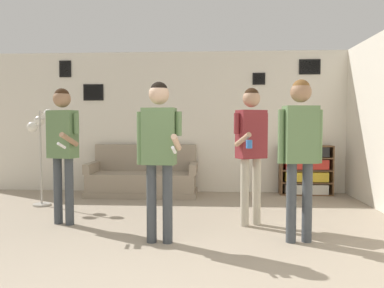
{
  "coord_description": "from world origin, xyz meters",
  "views": [
    {
      "loc": [
        0.53,
        -2.47,
        1.31
      ],
      "look_at": [
        0.25,
        2.37,
        1.05
      ],
      "focal_mm": 35.0,
      "sensor_mm": 36.0,
      "label": 1
    }
  ],
  "objects_px": {
    "person_player_foreground_left": "(63,140)",
    "person_player_foreground_center": "(159,143)",
    "bookshelf": "(306,170)",
    "floor_lamp": "(40,135)",
    "person_watcher_holding_cup": "(251,140)",
    "person_spectator_near_bookshelf": "(300,142)",
    "couch": "(143,179)"
  },
  "relations": [
    {
      "from": "floor_lamp",
      "to": "person_player_foreground_center",
      "type": "xyz_separation_m",
      "value": [
        2.17,
        -1.77,
        -0.03
      ]
    },
    {
      "from": "person_player_foreground_left",
      "to": "person_player_foreground_center",
      "type": "bearing_deg",
      "value": -26.93
    },
    {
      "from": "person_player_foreground_left",
      "to": "person_spectator_near_bookshelf",
      "type": "bearing_deg",
      "value": -11.32
    },
    {
      "from": "bookshelf",
      "to": "person_player_foreground_center",
      "type": "distance_m",
      "value": 3.82
    },
    {
      "from": "person_watcher_holding_cup",
      "to": "person_spectator_near_bookshelf",
      "type": "height_order",
      "value": "person_spectator_near_bookshelf"
    },
    {
      "from": "person_player_foreground_left",
      "to": "person_player_foreground_center",
      "type": "xyz_separation_m",
      "value": [
        1.36,
        -0.69,
        -0.0
      ]
    },
    {
      "from": "person_player_foreground_left",
      "to": "person_spectator_near_bookshelf",
      "type": "distance_m",
      "value": 2.96
    },
    {
      "from": "person_player_foreground_left",
      "to": "person_watcher_holding_cup",
      "type": "distance_m",
      "value": 2.44
    },
    {
      "from": "couch",
      "to": "person_watcher_holding_cup",
      "type": "distance_m",
      "value": 2.81
    },
    {
      "from": "couch",
      "to": "person_player_foreground_left",
      "type": "height_order",
      "value": "person_player_foreground_left"
    },
    {
      "from": "couch",
      "to": "person_spectator_near_bookshelf",
      "type": "distance_m",
      "value": 3.59
    },
    {
      "from": "person_watcher_holding_cup",
      "to": "person_spectator_near_bookshelf",
      "type": "xyz_separation_m",
      "value": [
        0.47,
        -0.67,
        0.02
      ]
    },
    {
      "from": "person_spectator_near_bookshelf",
      "to": "person_player_foreground_left",
      "type": "bearing_deg",
      "value": 168.68
    },
    {
      "from": "person_watcher_holding_cup",
      "to": "person_spectator_near_bookshelf",
      "type": "bearing_deg",
      "value": -54.98
    },
    {
      "from": "couch",
      "to": "person_player_foreground_left",
      "type": "xyz_separation_m",
      "value": [
        -0.65,
        -2.09,
        0.8
      ]
    },
    {
      "from": "bookshelf",
      "to": "person_spectator_near_bookshelf",
      "type": "bearing_deg",
      "value": -104.95
    },
    {
      "from": "person_player_foreground_left",
      "to": "person_spectator_near_bookshelf",
      "type": "height_order",
      "value": "person_spectator_near_bookshelf"
    },
    {
      "from": "person_watcher_holding_cup",
      "to": "person_player_foreground_left",
      "type": "bearing_deg",
      "value": -178.03
    },
    {
      "from": "couch",
      "to": "person_player_foreground_center",
      "type": "height_order",
      "value": "person_player_foreground_center"
    },
    {
      "from": "person_player_foreground_left",
      "to": "person_player_foreground_center",
      "type": "relative_size",
      "value": 1.0
    },
    {
      "from": "person_player_foreground_left",
      "to": "person_player_foreground_center",
      "type": "height_order",
      "value": "person_player_foreground_left"
    },
    {
      "from": "bookshelf",
      "to": "person_player_foreground_center",
      "type": "xyz_separation_m",
      "value": [
        -2.31,
        -2.98,
        0.64
      ]
    },
    {
      "from": "person_player_foreground_center",
      "to": "floor_lamp",
      "type": "bearing_deg",
      "value": 140.74
    },
    {
      "from": "bookshelf",
      "to": "floor_lamp",
      "type": "xyz_separation_m",
      "value": [
        -4.48,
        -1.2,
        0.68
      ]
    },
    {
      "from": "couch",
      "to": "bookshelf",
      "type": "xyz_separation_m",
      "value": [
        3.02,
        0.19,
        0.16
      ]
    },
    {
      "from": "couch",
      "to": "person_player_foreground_center",
      "type": "bearing_deg",
      "value": -75.69
    },
    {
      "from": "person_player_foreground_left",
      "to": "person_player_foreground_center",
      "type": "distance_m",
      "value": 1.53
    },
    {
      "from": "couch",
      "to": "floor_lamp",
      "type": "distance_m",
      "value": 1.96
    },
    {
      "from": "bookshelf",
      "to": "person_player_foreground_left",
      "type": "distance_m",
      "value": 4.37
    },
    {
      "from": "bookshelf",
      "to": "person_player_foreground_left",
      "type": "bearing_deg",
      "value": -148.1
    },
    {
      "from": "couch",
      "to": "person_player_foreground_left",
      "type": "distance_m",
      "value": 2.34
    },
    {
      "from": "floor_lamp",
      "to": "person_spectator_near_bookshelf",
      "type": "height_order",
      "value": "person_spectator_near_bookshelf"
    }
  ]
}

